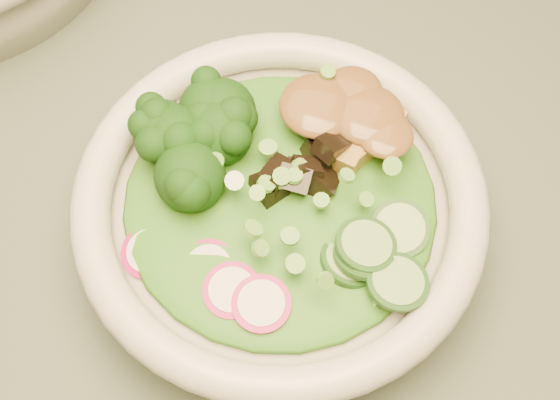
% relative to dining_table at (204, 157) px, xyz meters
% --- Properties ---
extents(floor, '(4.00, 4.00, 0.00)m').
position_rel_dining_table_xyz_m(floor, '(0.00, 0.00, -0.64)').
color(floor, '#522F1C').
rests_on(floor, ground).
extents(dining_table, '(1.20, 0.80, 0.75)m').
position_rel_dining_table_xyz_m(dining_table, '(0.00, 0.00, 0.00)').
color(dining_table, black).
rests_on(dining_table, ground).
extents(salad_bowl, '(0.25, 0.25, 0.07)m').
position_rel_dining_table_xyz_m(salad_bowl, '(0.11, -0.10, 0.15)').
color(salad_bowl, beige).
rests_on(salad_bowl, dining_table).
extents(lettuce_bed, '(0.19, 0.19, 0.02)m').
position_rel_dining_table_xyz_m(lettuce_bed, '(0.11, -0.10, 0.17)').
color(lettuce_bed, '#1C6114').
rests_on(lettuce_bed, salad_bowl).
extents(broccoli_florets, '(0.08, 0.07, 0.04)m').
position_rel_dining_table_xyz_m(broccoli_florets, '(0.06, -0.09, 0.19)').
color(broccoli_florets, black).
rests_on(broccoli_florets, salad_bowl).
extents(radish_slices, '(0.10, 0.05, 0.02)m').
position_rel_dining_table_xyz_m(radish_slices, '(0.10, -0.16, 0.17)').
color(radish_slices, '#B00D57').
rests_on(radish_slices, salad_bowl).
extents(cucumber_slices, '(0.07, 0.07, 0.03)m').
position_rel_dining_table_xyz_m(cucumber_slices, '(0.17, -0.11, 0.18)').
color(cucumber_slices, '#7CAE61').
rests_on(cucumber_slices, salad_bowl).
extents(mushroom_heap, '(0.07, 0.07, 0.04)m').
position_rel_dining_table_xyz_m(mushroom_heap, '(0.12, -0.08, 0.18)').
color(mushroom_heap, black).
rests_on(mushroom_heap, salad_bowl).
extents(tofu_cubes, '(0.09, 0.06, 0.03)m').
position_rel_dining_table_xyz_m(tofu_cubes, '(0.13, -0.04, 0.18)').
color(tofu_cubes, olive).
rests_on(tofu_cubes, salad_bowl).
extents(peanut_sauce, '(0.07, 0.05, 0.01)m').
position_rel_dining_table_xyz_m(peanut_sauce, '(0.13, -0.04, 0.19)').
color(peanut_sauce, brown).
rests_on(peanut_sauce, tofu_cubes).
extents(scallion_garnish, '(0.18, 0.18, 0.02)m').
position_rel_dining_table_xyz_m(scallion_garnish, '(0.11, -0.10, 0.19)').
color(scallion_garnish, '#62A73A').
rests_on(scallion_garnish, salad_bowl).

